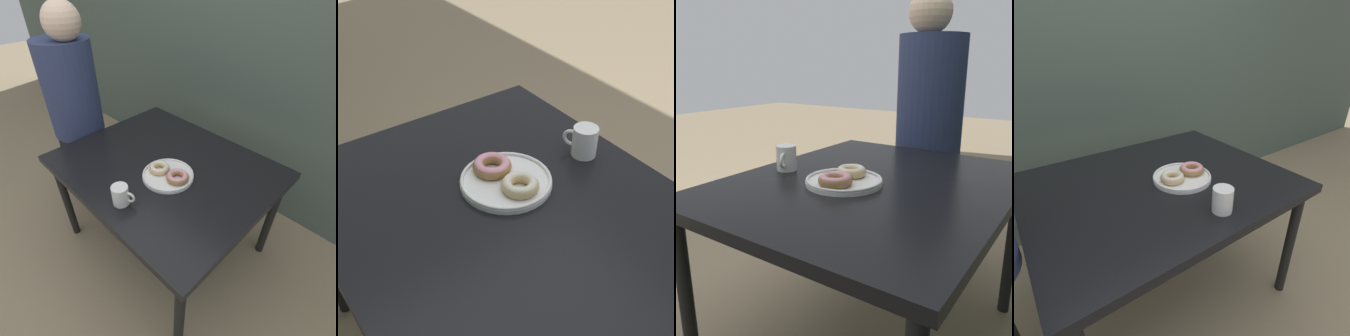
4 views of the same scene
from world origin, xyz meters
TOP-DOWN VIEW (x-y plane):
  - ground_plane at (0.00, 0.00)m, footprint 14.00×14.00m
  - wall_back at (0.00, 1.12)m, footprint 8.00×0.05m
  - dining_table at (0.00, 0.25)m, footprint 1.18×0.96m
  - donut_plate at (0.10, 0.19)m, footprint 0.28×0.28m
  - coffee_mug at (0.07, -0.11)m, footprint 0.11×0.08m

SIDE VIEW (x-z plane):
  - ground_plane at x=0.00m, z-range 0.00..0.00m
  - dining_table at x=0.00m, z-range 0.29..0.99m
  - donut_plate at x=0.10m, z-range 0.70..0.75m
  - coffee_mug at x=0.07m, z-range 0.71..0.81m
  - wall_back at x=0.00m, z-range 0.00..2.60m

